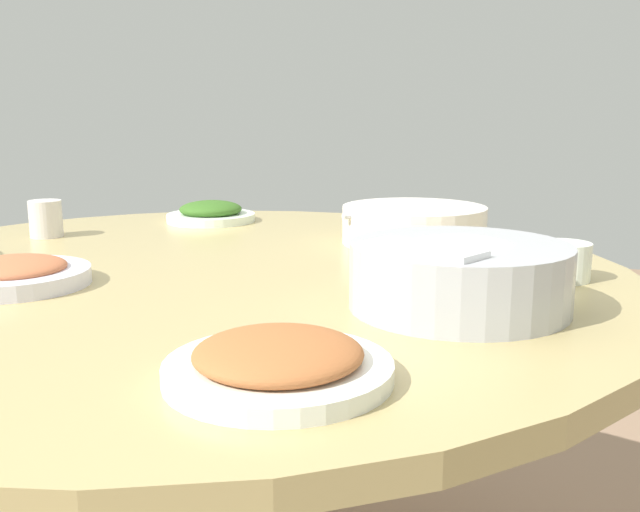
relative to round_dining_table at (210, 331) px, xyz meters
The scene contains 8 objects.
round_dining_table is the anchor object (origin of this frame).
rice_bowl 0.45m from the round_dining_table, 79.17° to the left, with size 0.28×0.28×0.09m.
soup_bowl 0.45m from the round_dining_table, 144.53° to the left, with size 0.27×0.27×0.07m.
dish_greens 0.52m from the round_dining_table, 150.78° to the right, with size 0.20×0.20×0.05m.
dish_stirfry 0.51m from the round_dining_table, 37.66° to the left, with size 0.22×0.22×0.04m.
dish_tofu_braise 0.31m from the round_dining_table, 47.30° to the right, with size 0.22×0.22×0.04m.
tea_cup_near 0.50m from the round_dining_table, 107.88° to the right, with size 0.06×0.06×0.07m, color silver.
tea_cup_far 0.57m from the round_dining_table, 104.14° to the left, with size 0.08×0.08×0.06m, color white.
Camera 1 is at (0.98, 0.58, 1.03)m, focal length 40.37 mm.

